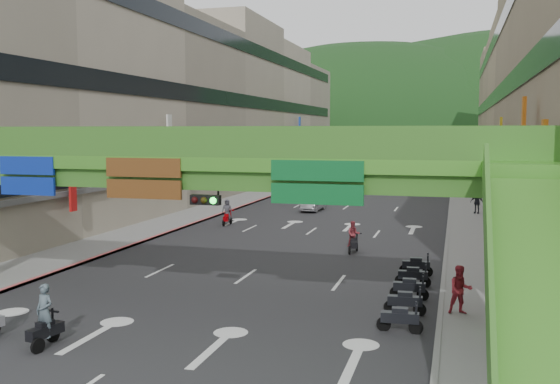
{
  "coord_description": "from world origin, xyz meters",
  "views": [
    {
      "loc": [
        9.52,
        -15.63,
        6.94
      ],
      "look_at": [
        0.0,
        18.0,
        3.5
      ],
      "focal_mm": 40.0,
      "sensor_mm": 36.0,
      "label": 1
    }
  ],
  "objects": [
    {
      "name": "sidewalk_right",
      "position": [
        11.0,
        50.0,
        0.07
      ],
      "size": [
        4.0,
        140.0,
        0.15
      ],
      "primitive_type": "cube",
      "color": "gray",
      "rests_on": "ground"
    },
    {
      "name": "road_slab",
      "position": [
        0.0,
        50.0,
        0.01
      ],
      "size": [
        18.0,
        140.0,
        0.02
      ],
      "primitive_type": "cube",
      "color": "#28282B",
      "rests_on": "ground"
    },
    {
      "name": "scooter_rider_mid",
      "position": [
        4.01,
        19.17,
        0.93
      ],
      "size": [
        0.83,
        1.58,
        1.83
      ],
      "color": "black",
      "rests_on": "ground"
    },
    {
      "name": "overpass_far",
      "position": [
        0.0,
        65.0,
        5.4
      ],
      "size": [
        28.0,
        2.2,
        7.1
      ],
      "color": "#4C9E2D",
      "rests_on": "ground"
    },
    {
      "name": "bunting_string",
      "position": [
        0.0,
        30.0,
        5.96
      ],
      "size": [
        26.0,
        0.36,
        0.47
      ],
      "color": "black",
      "rests_on": "ground"
    },
    {
      "name": "pedestrian_dark",
      "position": [
        11.24,
        37.89,
        0.91
      ],
      "size": [
        1.15,
        0.77,
        1.82
      ],
      "primitive_type": "imported",
      "rotation": [
        0.0,
        0.0,
        -0.34
      ],
      "color": "black",
      "rests_on": "ground"
    },
    {
      "name": "parked_scooter_row",
      "position": [
        7.8,
        10.0,
        0.52
      ],
      "size": [
        1.6,
        9.35,
        1.08
      ],
      "color": "black",
      "rests_on": "ground"
    },
    {
      "name": "pedestrian_blue",
      "position": [
        12.2,
        32.06,
        0.78
      ],
      "size": [
        0.85,
        0.72,
        1.55
      ],
      "primitive_type": "imported",
      "rotation": [
        0.0,
        0.0,
        2.72
      ],
      "color": "#29304D",
      "rests_on": "ground"
    },
    {
      "name": "curb_right",
      "position": [
        9.1,
        50.0,
        0.09
      ],
      "size": [
        0.2,
        140.0,
        0.18
      ],
      "primitive_type": "cube",
      "color": "gray",
      "rests_on": "ground"
    },
    {
      "name": "sidewalk_left",
      "position": [
        -11.0,
        50.0,
        0.07
      ],
      "size": [
        4.0,
        140.0,
        0.15
      ],
      "primitive_type": "cube",
      "color": "gray",
      "rests_on": "ground"
    },
    {
      "name": "car_silver",
      "position": [
        -2.33,
        36.8,
        0.66
      ],
      "size": [
        1.66,
        4.11,
        1.33
      ],
      "primitive_type": "imported",
      "rotation": [
        0.0,
        0.0,
        -0.07
      ],
      "color": "#9C9CA2",
      "rests_on": "ground"
    },
    {
      "name": "hill_left",
      "position": [
        -15.0,
        160.0,
        0.0
      ],
      "size": [
        168.0,
        140.0,
        112.0
      ],
      "primitive_type": "ellipsoid",
      "color": "#1C4419",
      "rests_on": "ground"
    },
    {
      "name": "building_row_right",
      "position": [
        18.93,
        50.0,
        9.46
      ],
      "size": [
        12.8,
        95.0,
        19.0
      ],
      "color": "gray",
      "rests_on": "ground"
    },
    {
      "name": "overpass_near",
      "position": [
        0.93,
        5.38,
        5.21
      ],
      "size": [
        28.0,
        12.27,
        7.1
      ],
      "color": "#4C9E2D",
      "rests_on": "ground"
    },
    {
      "name": "building_row_left",
      "position": [
        -18.93,
        50.0,
        9.46
      ],
      "size": [
        12.8,
        95.0,
        19.0
      ],
      "color": "#9E937F",
      "rests_on": "ground"
    },
    {
      "name": "hill_right",
      "position": [
        25.0,
        180.0,
        0.0
      ],
      "size": [
        208.0,
        176.0,
        128.0
      ],
      "primitive_type": "ellipsoid",
      "color": "#1C4419",
      "rests_on": "ground"
    },
    {
      "name": "scooter_rider_far",
      "position": [
        -6.59,
        26.99,
        0.97
      ],
      "size": [
        0.84,
        1.6,
        1.93
      ],
      "color": "#7B0004",
      "rests_on": "ground"
    },
    {
      "name": "curb_left",
      "position": [
        -9.1,
        50.0,
        0.09
      ],
      "size": [
        0.2,
        140.0,
        0.18
      ],
      "primitive_type": "cube",
      "color": "#CC5959",
      "rests_on": "ground"
    },
    {
      "name": "pedestrian_red",
      "position": [
        9.8,
        8.0,
        0.91
      ],
      "size": [
        1.03,
        0.89,
        1.82
      ],
      "primitive_type": "imported",
      "rotation": [
        0.0,
        0.0,
        0.26
      ],
      "color": "#A42530",
      "rests_on": "ground"
    },
    {
      "name": "scooter_rider_near",
      "position": [
        -3.0,
        1.0,
        0.98
      ],
      "size": [
        0.74,
        1.59,
        2.08
      ],
      "color": "black",
      "rests_on": "ground"
    },
    {
      "name": "car_yellow",
      "position": [
        -0.26,
        72.15,
        0.66
      ],
      "size": [
        1.62,
        3.92,
        1.33
      ],
      "primitive_type": "imported",
      "rotation": [
        0.0,
        0.0,
        0.01
      ],
      "color": "yellow",
      "rests_on": "ground"
    },
    {
      "name": "ground",
      "position": [
        0.0,
        0.0,
        0.0
      ],
      "size": [
        320.0,
        320.0,
        0.0
      ],
      "primitive_type": "plane",
      "color": "black",
      "rests_on": "ground"
    }
  ]
}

